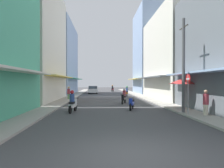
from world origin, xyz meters
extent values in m
plane|color=#424244|center=(0.00, 21.95, 0.00)|extent=(114.17, 114.17, 0.00)
cube|color=#9E9991|center=(-5.16, 21.95, 0.06)|extent=(1.65, 59.89, 0.12)
cube|color=#ADA89E|center=(5.16, 21.95, 0.06)|extent=(1.65, 59.89, 0.12)
cube|color=silver|center=(-5.49, 4.84, 2.80)|extent=(1.10, 10.52, 0.12)
cube|color=silver|center=(-8.99, 17.02, 6.63)|extent=(6.00, 11.30, 13.26)
cube|color=#EFD159|center=(-5.49, 17.02, 2.80)|extent=(1.10, 10.17, 0.12)
cube|color=#8CA5CC|center=(-8.99, 30.20, 6.34)|extent=(6.00, 13.30, 12.68)
cube|color=#4CB28C|center=(-5.49, 30.20, 2.80)|extent=(1.10, 11.97, 0.12)
cube|color=#8CA5CC|center=(5.49, 5.52, 2.80)|extent=(1.10, 11.73, 0.12)
cube|color=silver|center=(8.99, 19.04, 5.53)|extent=(6.00, 12.87, 11.05)
cube|color=slate|center=(5.49, 19.04, 2.80)|extent=(1.10, 11.59, 0.12)
cube|color=#8CA5CC|center=(8.99, 31.07, 7.96)|extent=(6.00, 9.83, 15.93)
cube|color=#EFD159|center=(5.49, 31.07, 2.80)|extent=(1.10, 8.84, 0.12)
cylinder|color=black|center=(3.08, 24.10, 0.28)|extent=(0.14, 0.57, 0.56)
cylinder|color=black|center=(2.95, 22.85, 0.28)|extent=(0.14, 0.57, 0.56)
cube|color=orange|center=(3.01, 23.42, 0.50)|extent=(0.38, 1.02, 0.24)
cube|color=black|center=(2.99, 23.23, 0.70)|extent=(0.34, 0.59, 0.14)
cylinder|color=orange|center=(3.07, 23.97, 0.70)|extent=(0.28, 0.28, 0.45)
cylinder|color=black|center=(3.07, 23.97, 0.95)|extent=(0.55, 0.09, 0.03)
cylinder|color=#334C8C|center=(3.00, 23.28, 1.05)|extent=(0.34, 0.34, 0.55)
sphere|color=#197233|center=(3.00, 23.28, 1.45)|extent=(0.26, 0.26, 0.26)
cylinder|color=black|center=(1.15, 12.90, 0.28)|extent=(0.26, 0.56, 0.56)
cylinder|color=black|center=(1.55, 14.08, 0.28)|extent=(0.26, 0.56, 0.56)
cube|color=black|center=(1.36, 13.54, 0.50)|extent=(0.59, 1.04, 0.24)
cube|color=black|center=(1.43, 13.73, 0.70)|extent=(0.44, 0.62, 0.14)
cylinder|color=black|center=(1.19, 13.02, 0.70)|extent=(0.28, 0.28, 0.45)
cylinder|color=black|center=(1.19, 13.02, 0.95)|extent=(0.53, 0.20, 0.03)
cylinder|color=#99333F|center=(1.41, 13.68, 1.05)|extent=(0.34, 0.34, 0.55)
sphere|color=silver|center=(1.41, 13.68, 1.45)|extent=(0.26, 0.26, 0.26)
cylinder|color=black|center=(1.27, 8.68, 0.28)|extent=(0.24, 0.56, 0.56)
cylinder|color=black|center=(1.64, 9.87, 0.28)|extent=(0.24, 0.56, 0.56)
cube|color=#1E38B7|center=(1.47, 9.32, 0.50)|extent=(0.57, 1.04, 0.24)
cube|color=black|center=(1.53, 9.51, 0.70)|extent=(0.44, 0.62, 0.14)
cylinder|color=#1E38B7|center=(1.31, 8.80, 0.70)|extent=(0.28, 0.28, 0.45)
cylinder|color=black|center=(1.31, 8.80, 0.95)|extent=(0.53, 0.19, 0.03)
cylinder|color=black|center=(-2.83, 8.86, 0.28)|extent=(0.17, 0.57, 0.56)
cylinder|color=black|center=(-3.02, 7.62, 0.28)|extent=(0.17, 0.57, 0.56)
cube|color=silver|center=(-2.93, 8.19, 0.50)|extent=(0.43, 1.03, 0.24)
cube|color=black|center=(-2.97, 7.99, 0.70)|extent=(0.36, 0.60, 0.14)
cylinder|color=silver|center=(-2.85, 8.73, 0.70)|extent=(0.28, 0.28, 0.45)
cylinder|color=black|center=(-2.85, 8.73, 0.95)|extent=(0.55, 0.11, 0.03)
cylinder|color=#334C8C|center=(-2.96, 8.04, 1.05)|extent=(0.34, 0.34, 0.55)
sphere|color=red|center=(-2.96, 8.04, 1.45)|extent=(0.26, 0.26, 0.26)
cylinder|color=black|center=(1.96, 39.50, 0.28)|extent=(0.24, 0.56, 0.56)
cylinder|color=black|center=(1.59, 38.30, 0.28)|extent=(0.24, 0.56, 0.56)
cube|color=maroon|center=(1.76, 38.85, 0.50)|extent=(0.56, 1.04, 0.24)
cube|color=black|center=(1.70, 38.66, 0.70)|extent=(0.43, 0.62, 0.14)
cylinder|color=maroon|center=(1.92, 39.38, 0.70)|extent=(0.28, 0.28, 0.45)
cylinder|color=black|center=(1.92, 39.38, 0.95)|extent=(0.53, 0.19, 0.03)
cylinder|color=#262628|center=(1.71, 38.71, 1.05)|extent=(0.34, 0.34, 0.55)
sphere|color=orange|center=(1.71, 38.71, 1.45)|extent=(0.26, 0.26, 0.26)
cube|color=silver|center=(-2.54, 31.84, 0.60)|extent=(2.11, 4.24, 0.70)
cube|color=#333D47|center=(-2.53, 31.69, 1.15)|extent=(1.77, 2.23, 0.60)
cylinder|color=black|center=(-3.39, 33.02, 0.32)|extent=(0.23, 0.65, 0.64)
cylinder|color=black|center=(-1.90, 33.15, 0.32)|extent=(0.23, 0.65, 0.64)
cylinder|color=black|center=(-3.18, 30.53, 0.32)|extent=(0.23, 0.65, 0.64)
cylinder|color=black|center=(-1.68, 30.66, 0.32)|extent=(0.23, 0.65, 0.64)
cylinder|color=beige|center=(5.51, 5.89, 0.39)|extent=(0.28, 0.28, 0.77)
cylinder|color=#99333F|center=(5.51, 5.89, 1.10)|extent=(0.34, 0.34, 0.65)
sphere|color=tan|center=(5.51, 5.89, 1.57)|extent=(0.22, 0.22, 0.22)
cylinder|color=#598C59|center=(-4.81, 17.76, 0.37)|extent=(0.28, 0.28, 0.74)
cylinder|color=#99333F|center=(-4.81, 17.76, 1.05)|extent=(0.34, 0.34, 0.62)
sphere|color=#9E7256|center=(-4.81, 17.76, 1.50)|extent=(0.22, 0.22, 0.22)
cone|color=#D1B77A|center=(-4.81, 17.76, 1.60)|extent=(0.44, 0.44, 0.16)
cylinder|color=#99999E|center=(5.48, 9.13, 1.14)|extent=(0.05, 0.05, 2.28)
cone|color=#BF3333|center=(5.48, 9.13, 2.23)|extent=(2.22, 2.22, 0.45)
cylinder|color=#4C4C4F|center=(4.59, 7.01, 3.21)|extent=(0.20, 0.20, 6.42)
cylinder|color=#3F382D|center=(4.59, 7.01, 5.82)|extent=(0.08, 1.20, 0.08)
cylinder|color=gray|center=(4.49, 6.11, 1.30)|extent=(0.07, 0.07, 2.60)
cylinder|color=red|center=(4.49, 6.11, 2.35)|extent=(0.02, 0.60, 0.60)
cube|color=white|center=(4.49, 6.11, 2.35)|extent=(0.03, 0.40, 0.10)
camera|label=1|loc=(-0.94, -5.55, 2.13)|focal=30.80mm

